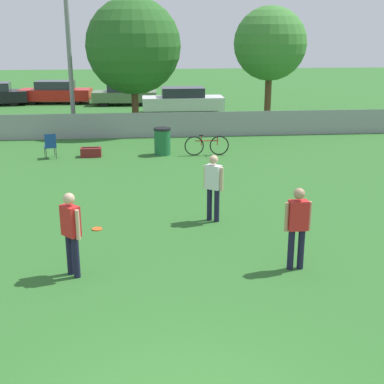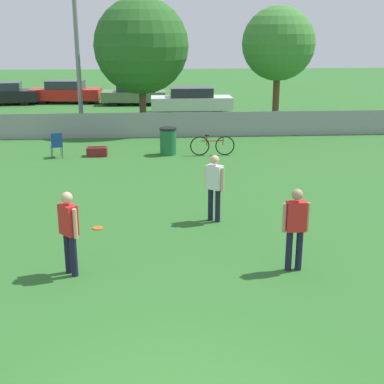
{
  "view_description": "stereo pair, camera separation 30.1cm",
  "coord_description": "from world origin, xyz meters",
  "px_view_note": "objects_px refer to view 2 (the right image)",
  "views": [
    {
      "loc": [
        -0.41,
        -5.37,
        4.61
      ],
      "look_at": [
        0.72,
        6.2,
        1.05
      ],
      "focal_mm": 50.0,
      "sensor_mm": 36.0,
      "label": 1
    },
    {
      "loc": [
        -0.11,
        -5.4,
        4.61
      ],
      "look_at": [
        0.72,
        6.2,
        1.05
      ],
      "focal_mm": 50.0,
      "sensor_mm": 36.0,
      "label": 2
    }
  ],
  "objects_px": {
    "frisbee_disc": "(98,228)",
    "player_thrower_red": "(296,224)",
    "folding_chair_sideline": "(57,144)",
    "tree_near_pole": "(141,46)",
    "player_defender_red": "(69,228)",
    "parked_car_dark": "(3,94)",
    "light_pole": "(75,10)",
    "player_receiver_white": "(214,184)",
    "gear_bag_sideline": "(97,152)",
    "bicycle_sideline": "(212,145)",
    "parked_car_red": "(66,92)",
    "tree_far_right": "(278,44)",
    "trash_bin": "(168,141)",
    "parked_car_white": "(191,100)",
    "parked_car_olive": "(134,94)"
  },
  "relations": [
    {
      "from": "tree_far_right",
      "to": "player_defender_red",
      "type": "xyz_separation_m",
      "value": [
        -7.61,
        -16.16,
        -2.95
      ]
    },
    {
      "from": "bicycle_sideline",
      "to": "player_thrower_red",
      "type": "bearing_deg",
      "value": -86.56
    },
    {
      "from": "frisbee_disc",
      "to": "player_receiver_white",
      "type": "bearing_deg",
      "value": 6.72
    },
    {
      "from": "parked_car_olive",
      "to": "player_thrower_red",
      "type": "bearing_deg",
      "value": -79.08
    },
    {
      "from": "tree_far_right",
      "to": "trash_bin",
      "type": "bearing_deg",
      "value": -132.8
    },
    {
      "from": "player_thrower_red",
      "to": "light_pole",
      "type": "bearing_deg",
      "value": 109.98
    },
    {
      "from": "parked_car_red",
      "to": "bicycle_sideline",
      "type": "bearing_deg",
      "value": -59.19
    },
    {
      "from": "tree_near_pole",
      "to": "tree_far_right",
      "type": "height_order",
      "value": "tree_near_pole"
    },
    {
      "from": "tree_far_right",
      "to": "gear_bag_sideline",
      "type": "relative_size",
      "value": 7.51
    },
    {
      "from": "light_pole",
      "to": "frisbee_disc",
      "type": "height_order",
      "value": "light_pole"
    },
    {
      "from": "trash_bin",
      "to": "folding_chair_sideline",
      "type": "bearing_deg",
      "value": -175.89
    },
    {
      "from": "frisbee_disc",
      "to": "player_thrower_red",
      "type": "bearing_deg",
      "value": -32.26
    },
    {
      "from": "player_defender_red",
      "to": "frisbee_disc",
      "type": "distance_m",
      "value": 2.67
    },
    {
      "from": "tree_near_pole",
      "to": "tree_far_right",
      "type": "xyz_separation_m",
      "value": [
        6.46,
        0.5,
        0.07
      ]
    },
    {
      "from": "parked_car_olive",
      "to": "gear_bag_sideline",
      "type": "bearing_deg",
      "value": -91.94
    },
    {
      "from": "trash_bin",
      "to": "parked_car_red",
      "type": "height_order",
      "value": "parked_car_red"
    },
    {
      "from": "parked_car_dark",
      "to": "folding_chair_sideline",
      "type": "bearing_deg",
      "value": -75.32
    },
    {
      "from": "gear_bag_sideline",
      "to": "parked_car_olive",
      "type": "height_order",
      "value": "parked_car_olive"
    },
    {
      "from": "tree_far_right",
      "to": "trash_bin",
      "type": "relative_size",
      "value": 5.51
    },
    {
      "from": "gear_bag_sideline",
      "to": "parked_car_dark",
      "type": "bearing_deg",
      "value": 116.15
    },
    {
      "from": "tree_far_right",
      "to": "light_pole",
      "type": "bearing_deg",
      "value": -173.19
    },
    {
      "from": "parked_car_olive",
      "to": "parked_car_white",
      "type": "distance_m",
      "value": 5.06
    },
    {
      "from": "bicycle_sideline",
      "to": "parked_car_red",
      "type": "bearing_deg",
      "value": 117.15
    },
    {
      "from": "player_receiver_white",
      "to": "trash_bin",
      "type": "xyz_separation_m",
      "value": [
        -0.93,
        7.48,
        -0.45
      ]
    },
    {
      "from": "folding_chair_sideline",
      "to": "tree_near_pole",
      "type": "bearing_deg",
      "value": -136.53
    },
    {
      "from": "light_pole",
      "to": "player_receiver_white",
      "type": "height_order",
      "value": "light_pole"
    },
    {
      "from": "player_receiver_white",
      "to": "gear_bag_sideline",
      "type": "height_order",
      "value": "player_receiver_white"
    },
    {
      "from": "tree_far_right",
      "to": "bicycle_sideline",
      "type": "bearing_deg",
      "value": -121.52
    },
    {
      "from": "trash_bin",
      "to": "parked_car_dark",
      "type": "relative_size",
      "value": 0.23
    },
    {
      "from": "trash_bin",
      "to": "frisbee_disc",
      "type": "bearing_deg",
      "value": -103.78
    },
    {
      "from": "player_defender_red",
      "to": "frisbee_disc",
      "type": "height_order",
      "value": "player_defender_red"
    },
    {
      "from": "tree_near_pole",
      "to": "trash_bin",
      "type": "xyz_separation_m",
      "value": [
        1.03,
        -5.37,
        -3.33
      ]
    },
    {
      "from": "player_defender_red",
      "to": "parked_car_red",
      "type": "height_order",
      "value": "player_defender_red"
    },
    {
      "from": "tree_far_right",
      "to": "frisbee_disc",
      "type": "relative_size",
      "value": 22.41
    },
    {
      "from": "folding_chair_sideline",
      "to": "parked_car_white",
      "type": "height_order",
      "value": "parked_car_white"
    },
    {
      "from": "player_thrower_red",
      "to": "gear_bag_sideline",
      "type": "xyz_separation_m",
      "value": [
        -4.88,
        10.33,
        -0.8
      ]
    },
    {
      "from": "parked_car_white",
      "to": "trash_bin",
      "type": "bearing_deg",
      "value": -98.74
    },
    {
      "from": "light_pole",
      "to": "parked_car_red",
      "type": "relative_size",
      "value": 2.01
    },
    {
      "from": "player_defender_red",
      "to": "parked_car_dark",
      "type": "xyz_separation_m",
      "value": [
        -7.84,
        25.14,
        -0.28
      ]
    },
    {
      "from": "parked_car_white",
      "to": "tree_near_pole",
      "type": "bearing_deg",
      "value": -117.5
    },
    {
      "from": "tree_far_right",
      "to": "bicycle_sideline",
      "type": "distance_m",
      "value": 8.02
    },
    {
      "from": "player_defender_red",
      "to": "light_pole",
      "type": "bearing_deg",
      "value": 144.87
    },
    {
      "from": "parked_car_red",
      "to": "parked_car_dark",
      "type": "bearing_deg",
      "value": -168.34
    },
    {
      "from": "player_receiver_white",
      "to": "frisbee_disc",
      "type": "xyz_separation_m",
      "value": [
        -2.85,
        -0.34,
        -0.96
      ]
    },
    {
      "from": "frisbee_disc",
      "to": "parked_car_dark",
      "type": "distance_m",
      "value": 24.07
    },
    {
      "from": "player_receiver_white",
      "to": "frisbee_disc",
      "type": "distance_m",
      "value": 3.02
    },
    {
      "from": "parked_car_olive",
      "to": "parked_car_white",
      "type": "height_order",
      "value": "parked_car_white"
    },
    {
      "from": "light_pole",
      "to": "player_receiver_white",
      "type": "xyz_separation_m",
      "value": [
        4.78,
        -12.24,
        -4.41
      ]
    },
    {
      "from": "player_receiver_white",
      "to": "gear_bag_sideline",
      "type": "distance_m",
      "value": 8.28
    },
    {
      "from": "tree_near_pole",
      "to": "gear_bag_sideline",
      "type": "bearing_deg",
      "value": -106.93
    }
  ]
}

